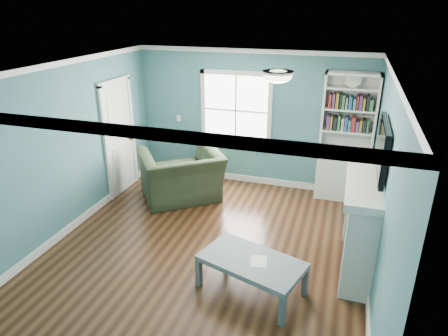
% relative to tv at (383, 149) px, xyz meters
% --- Properties ---
extents(floor, '(5.00, 5.00, 0.00)m').
position_rel_tv_xyz_m(floor, '(-2.20, -0.20, -1.72)').
color(floor, black).
rests_on(floor, ground).
extents(room_walls, '(5.00, 5.00, 5.00)m').
position_rel_tv_xyz_m(room_walls, '(-2.20, -0.20, -0.14)').
color(room_walls, '#386D6F').
rests_on(room_walls, ground).
extents(trim, '(4.50, 5.00, 2.60)m').
position_rel_tv_xyz_m(trim, '(-2.20, -0.20, -0.49)').
color(trim, white).
rests_on(trim, ground).
extents(window, '(1.40, 0.06, 1.50)m').
position_rel_tv_xyz_m(window, '(-2.50, 2.29, -0.27)').
color(window, white).
rests_on(window, room_walls).
extents(bookshelf, '(0.90, 0.35, 2.31)m').
position_rel_tv_xyz_m(bookshelf, '(-0.43, 2.10, -0.80)').
color(bookshelf, silver).
rests_on(bookshelf, ground).
extents(fireplace, '(0.44, 1.58, 1.30)m').
position_rel_tv_xyz_m(fireplace, '(-0.12, 0.00, -1.09)').
color(fireplace, black).
rests_on(fireplace, ground).
extents(tv, '(0.06, 1.10, 0.65)m').
position_rel_tv_xyz_m(tv, '(0.00, 0.00, 0.00)').
color(tv, black).
rests_on(tv, fireplace).
extents(door, '(0.12, 0.98, 2.17)m').
position_rel_tv_xyz_m(door, '(-4.42, 1.20, -0.65)').
color(door, silver).
rests_on(door, ground).
extents(ceiling_fixture, '(0.38, 0.38, 0.15)m').
position_rel_tv_xyz_m(ceiling_fixture, '(-1.30, -0.10, 0.82)').
color(ceiling_fixture, white).
rests_on(ceiling_fixture, room_walls).
extents(light_switch, '(0.08, 0.01, 0.12)m').
position_rel_tv_xyz_m(light_switch, '(-3.70, 2.28, -0.52)').
color(light_switch, white).
rests_on(light_switch, room_walls).
extents(recliner, '(1.66, 1.56, 1.22)m').
position_rel_tv_xyz_m(recliner, '(-3.21, 1.20, -1.12)').
color(recliner, '#212C1B').
rests_on(recliner, ground).
extents(coffee_table, '(1.39, 1.02, 0.45)m').
position_rel_tv_xyz_m(coffee_table, '(-1.36, -0.92, -1.33)').
color(coffee_table, '#4F565F').
rests_on(coffee_table, ground).
extents(paper_sheet, '(0.24, 0.28, 0.00)m').
position_rel_tv_xyz_m(paper_sheet, '(-1.27, -0.93, -1.27)').
color(paper_sheet, white).
rests_on(paper_sheet, coffee_table).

